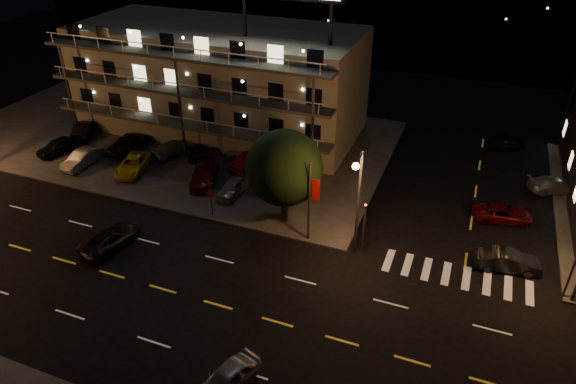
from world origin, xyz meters
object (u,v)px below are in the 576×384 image
(tree, at_px, (284,170))
(lot_car_7, at_px, (175,148))
(lot_car_2, at_px, (133,165))
(road_car_east, at_px, (227,379))
(road_car_west, at_px, (111,239))
(lot_car_4, at_px, (233,187))
(side_car_0, at_px, (508,261))

(tree, bearing_deg, lot_car_7, 154.42)
(lot_car_2, xyz_separation_m, lot_car_7, (1.71, 4.28, 0.03))
(lot_car_7, bearing_deg, road_car_east, 151.32)
(road_car_west, bearing_deg, lot_car_7, -66.76)
(lot_car_4, bearing_deg, lot_car_7, 154.51)
(road_car_east, bearing_deg, tree, 120.21)
(tree, distance_m, side_car_0, 16.62)
(lot_car_4, xyz_separation_m, lot_car_7, (-8.36, 4.51, 0.03))
(lot_car_7, bearing_deg, road_car_west, 127.33)
(lot_car_4, height_order, road_car_east, lot_car_4)
(road_car_west, bearing_deg, lot_car_4, -108.22)
(tree, relative_size, side_car_0, 1.74)
(lot_car_4, height_order, lot_car_7, lot_car_7)
(lot_car_7, bearing_deg, side_car_0, -168.10)
(tree, bearing_deg, road_car_west, -144.61)
(lot_car_4, bearing_deg, side_car_0, -2.18)
(side_car_0, bearing_deg, lot_car_2, 76.23)
(lot_car_4, bearing_deg, road_car_east, -61.65)
(side_car_0, bearing_deg, tree, 80.65)
(road_car_west, bearing_deg, lot_car_2, -52.73)
(road_car_east, bearing_deg, road_car_west, 169.13)
(road_car_east, xyz_separation_m, road_car_west, (-13.28, 7.79, -0.04))
(tree, distance_m, lot_car_2, 16.05)
(tree, relative_size, lot_car_4, 1.96)
(side_car_0, bearing_deg, road_car_east, 129.18)
(lot_car_2, bearing_deg, road_car_east, -58.58)
(road_car_east, bearing_deg, side_car_0, 68.62)
(lot_car_7, xyz_separation_m, side_car_0, (29.90, -6.41, -0.12))
(road_car_east, bearing_deg, lot_car_2, 155.84)
(side_car_0, distance_m, road_car_west, 27.64)
(side_car_0, xyz_separation_m, road_car_east, (-13.31, -15.35, -0.02))
(lot_car_2, xyz_separation_m, road_car_east, (18.30, -17.49, -0.12))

